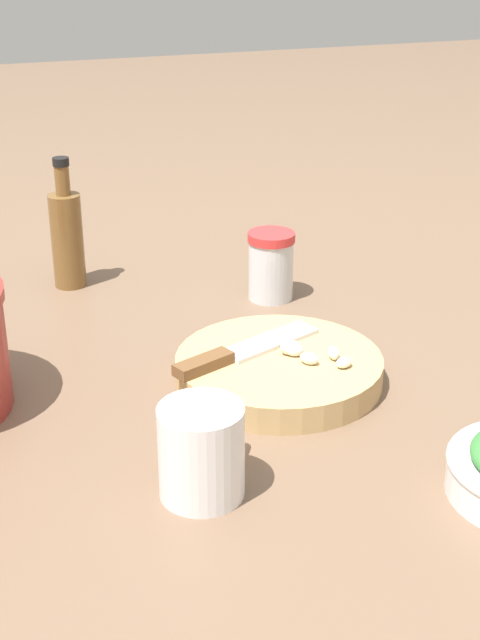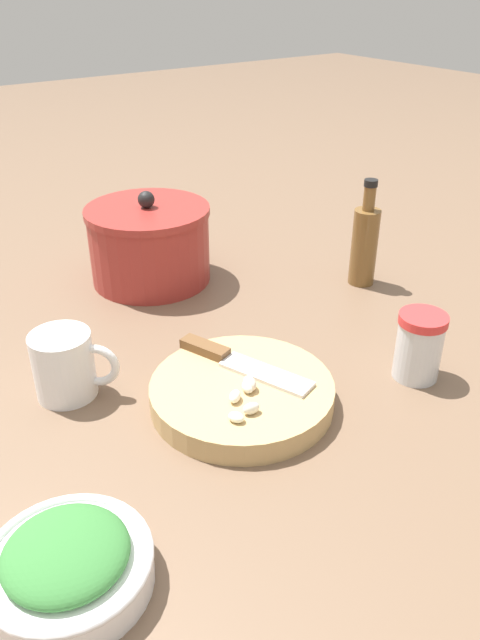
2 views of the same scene
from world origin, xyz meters
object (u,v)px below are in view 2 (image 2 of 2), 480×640
object	(u,v)px
cutting_board	(242,394)
stock_pot	(150,244)
herb_bowl	(68,564)
spice_jar	(419,346)
oil_bottle	(365,243)
chef_knife	(236,361)
coffee_mug	(66,365)
garlic_cloves	(245,396)

from	to	relation	value
cutting_board	stock_pot	bearing A→B (deg)	78.47
herb_bowl	spice_jar	xyz separation A→B (m)	(0.50, 0.04, 0.02)
herb_bowl	stock_pot	world-z (taller)	stock_pot
oil_bottle	chef_knife	bearing A→B (deg)	-160.87
cutting_board	coffee_mug	bearing A→B (deg)	139.23
coffee_mug	stock_pot	xyz separation A→B (m)	(0.25, 0.24, 0.02)
chef_knife	oil_bottle	world-z (taller)	oil_bottle
cutting_board	spice_jar	world-z (taller)	spice_jar
coffee_mug	stock_pot	world-z (taller)	stock_pot
stock_pot	chef_knife	bearing A→B (deg)	-99.82
herb_bowl	coffee_mug	world-z (taller)	coffee_mug
garlic_cloves	herb_bowl	world-z (taller)	herb_bowl
garlic_cloves	oil_bottle	bearing A→B (deg)	26.47
herb_bowl	stock_pot	size ratio (longest dim) A/B	0.73
garlic_cloves	cutting_board	bearing A→B (deg)	60.55
spice_jar	chef_knife	bearing A→B (deg)	148.96
herb_bowl	coffee_mug	bearing A→B (deg)	68.31
cutting_board	garlic_cloves	world-z (taller)	garlic_cloves
coffee_mug	oil_bottle	world-z (taller)	oil_bottle
oil_bottle	cutting_board	bearing A→B (deg)	-156.29
cutting_board	spice_jar	xyz separation A→B (m)	(0.23, -0.08, 0.03)
coffee_mug	oil_bottle	distance (m)	0.54
cutting_board	spice_jar	distance (m)	0.24
oil_bottle	coffee_mug	bearing A→B (deg)	-178.25
coffee_mug	stock_pot	bearing A→B (deg)	43.86
spice_jar	oil_bottle	bearing A→B (deg)	59.82
herb_bowl	garlic_cloves	bearing A→B (deg)	20.35
garlic_cloves	spice_jar	size ratio (longest dim) A/B	0.74
herb_bowl	oil_bottle	world-z (taller)	oil_bottle
chef_knife	spice_jar	distance (m)	0.24
oil_bottle	stock_pot	size ratio (longest dim) A/B	0.87
cutting_board	oil_bottle	bearing A→B (deg)	23.71
cutting_board	herb_bowl	size ratio (longest dim) A/B	1.52
garlic_cloves	oil_bottle	distance (m)	0.43
chef_knife	oil_bottle	distance (m)	0.37
oil_bottle	stock_pot	xyz separation A→B (m)	(-0.29, 0.22, -0.01)
garlic_cloves	stock_pot	size ratio (longest dim) A/B	0.33
garlic_cloves	coffee_mug	size ratio (longest dim) A/B	0.71
chef_knife	stock_pot	distance (m)	0.35
coffee_mug	chef_knife	bearing A→B (deg)	-29.23
spice_jar	coffee_mug	xyz separation A→B (m)	(-0.39, 0.23, -0.00)
chef_knife	stock_pot	world-z (taller)	stock_pot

